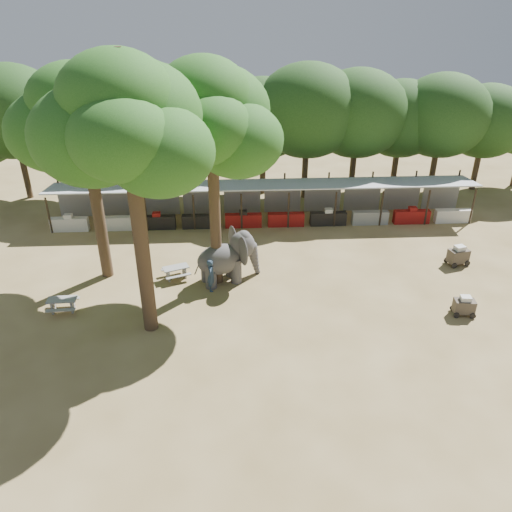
{
  "coord_description": "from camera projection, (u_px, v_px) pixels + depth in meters",
  "views": [
    {
      "loc": [
        -2.19,
        -16.99,
        13.72
      ],
      "look_at": [
        -1.0,
        5.0,
        2.0
      ],
      "focal_mm": 35.0,
      "sensor_mm": 36.0,
      "label": 1
    }
  ],
  "objects": [
    {
      "name": "ground",
      "position": [
        285.0,
        350.0,
        21.53
      ],
      "size": [
        100.0,
        100.0,
        0.0
      ],
      "primitive_type": "plane",
      "color": "brown",
      "rests_on": "ground"
    },
    {
      "name": "yard_tree_center",
      "position": [
        125.0,
        126.0,
        18.84
      ],
      "size": [
        7.1,
        6.9,
        12.04
      ],
      "color": "#332316",
      "rests_on": "ground"
    },
    {
      "name": "cart_front",
      "position": [
        464.0,
        306.0,
        23.7
      ],
      "size": [
        1.12,
        0.81,
        1.02
      ],
      "rotation": [
        0.0,
        0.0,
        -0.13
      ],
      "color": "#3B3228",
      "rests_on": "ground"
    },
    {
      "name": "picnic_table_near",
      "position": [
        63.0,
        303.0,
        23.98
      ],
      "size": [
        1.44,
        1.31,
        0.69
      ],
      "rotation": [
        0.0,
        0.0,
        0.05
      ],
      "color": "gray",
      "rests_on": "ground"
    },
    {
      "name": "backdrop_trees",
      "position": [
        259.0,
        121.0,
        35.69
      ],
      "size": [
        46.46,
        5.95,
        8.33
      ],
      "color": "#332316",
      "rests_on": "ground"
    },
    {
      "name": "vendor_stalls",
      "position": [
        264.0,
        204.0,
        33.18
      ],
      "size": [
        28.0,
        2.99,
        2.8
      ],
      "color": "#AAAEB2",
      "rests_on": "ground"
    },
    {
      "name": "yard_tree_left",
      "position": [
        82.0,
        123.0,
        23.58
      ],
      "size": [
        7.1,
        6.9,
        11.02
      ],
      "color": "#332316",
      "rests_on": "ground"
    },
    {
      "name": "handler",
      "position": [
        211.0,
        275.0,
        25.5
      ],
      "size": [
        0.51,
        0.69,
        1.75
      ],
      "primitive_type": "imported",
      "rotation": [
        0.0,
        0.0,
        1.41
      ],
      "color": "#26384C",
      "rests_on": "ground"
    },
    {
      "name": "cart_back",
      "position": [
        458.0,
        255.0,
        28.06
      ],
      "size": [
        1.35,
        1.05,
        1.17
      ],
      "rotation": [
        0.0,
        0.0,
        0.24
      ],
      "color": "#3B3228",
      "rests_on": "ground"
    },
    {
      "name": "yard_tree_back",
      "position": [
        208.0,
        119.0,
        22.82
      ],
      "size": [
        7.1,
        6.9,
        11.36
      ],
      "color": "#332316",
      "rests_on": "ground"
    },
    {
      "name": "elephant",
      "position": [
        228.0,
        257.0,
        26.2
      ],
      "size": [
        3.67,
        2.78,
        2.73
      ],
      "rotation": [
        0.0,
        0.0,
        0.35
      ],
      "color": "#3E3B3C",
      "rests_on": "ground"
    },
    {
      "name": "picnic_table_far",
      "position": [
        176.0,
        271.0,
        26.77
      ],
      "size": [
        1.7,
        1.63,
        0.68
      ],
      "rotation": [
        0.0,
        0.0,
        0.37
      ],
      "color": "gray",
      "rests_on": "ground"
    }
  ]
}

